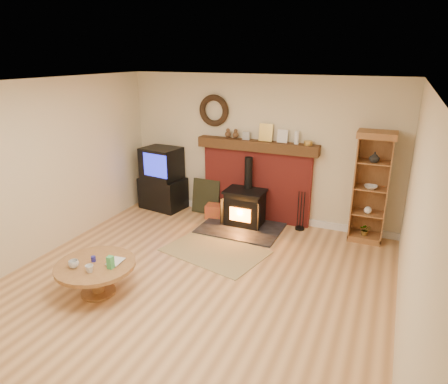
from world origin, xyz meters
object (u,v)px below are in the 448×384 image
at_px(wood_stove, 244,209).
at_px(coffee_table, 96,269).
at_px(tv_unit, 162,179).
at_px(curio_cabinet, 371,187).

xyz_separation_m(wood_stove, coffee_table, (-0.95, -2.76, 0.03)).
bearing_deg(tv_unit, coffee_table, -74.02).
height_order(curio_cabinet, coffee_table, curio_cabinet).
relative_size(curio_cabinet, coffee_table, 1.81).
bearing_deg(wood_stove, coffee_table, -109.05).
bearing_deg(curio_cabinet, coffee_table, -134.50).
distance_m(wood_stove, curio_cabinet, 2.14).
xyz_separation_m(curio_cabinet, coffee_table, (-2.99, -3.04, -0.56)).
bearing_deg(wood_stove, curio_cabinet, 7.96).
distance_m(wood_stove, tv_unit, 1.83).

